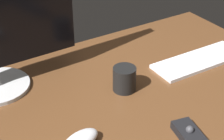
% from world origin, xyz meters
% --- Properties ---
extents(desk, '(1.40, 0.84, 0.02)m').
position_xyz_m(desk, '(0.00, 0.00, 0.01)').
color(desk, brown).
rests_on(desk, ground).
extents(keyboard, '(0.36, 0.13, 0.01)m').
position_xyz_m(keyboard, '(0.42, 0.05, 0.03)').
color(keyboard, white).
rests_on(keyboard, desk).
extents(computer_mouse, '(0.12, 0.08, 0.04)m').
position_xyz_m(computer_mouse, '(-0.15, -0.11, 0.04)').
color(computer_mouse, silver).
rests_on(computer_mouse, desk).
extents(coffee_mug, '(0.07, 0.07, 0.08)m').
position_xyz_m(coffee_mug, '(0.09, 0.05, 0.06)').
color(coffee_mug, black).
rests_on(coffee_mug, desk).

